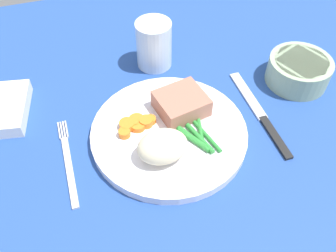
{
  "coord_description": "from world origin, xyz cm",
  "views": [
    {
      "loc": [
        -11.22,
        -38.45,
        47.33
      ],
      "look_at": [
        -0.16,
        -3.48,
        4.6
      ],
      "focal_mm": 38.62,
      "sensor_mm": 36.0,
      "label": 1
    }
  ],
  "objects_px": {
    "meat_portion": "(180,102)",
    "salad_bowl": "(299,70)",
    "knife": "(260,114)",
    "water_glass": "(154,47)",
    "dinner_plate": "(168,133)",
    "fork": "(68,162)"
  },
  "relations": [
    {
      "from": "knife",
      "to": "water_glass",
      "type": "bearing_deg",
      "value": 124.27
    },
    {
      "from": "dinner_plate",
      "to": "salad_bowl",
      "type": "xyz_separation_m",
      "value": [
        0.27,
        0.06,
        0.02
      ]
    },
    {
      "from": "water_glass",
      "to": "salad_bowl",
      "type": "distance_m",
      "value": 0.27
    },
    {
      "from": "knife",
      "to": "salad_bowl",
      "type": "xyz_separation_m",
      "value": [
        0.1,
        0.06,
        0.02
      ]
    },
    {
      "from": "meat_portion",
      "to": "water_glass",
      "type": "bearing_deg",
      "value": 91.29
    },
    {
      "from": "dinner_plate",
      "to": "water_glass",
      "type": "height_order",
      "value": "water_glass"
    },
    {
      "from": "meat_portion",
      "to": "fork",
      "type": "distance_m",
      "value": 0.2
    },
    {
      "from": "fork",
      "to": "water_glass",
      "type": "height_order",
      "value": "water_glass"
    },
    {
      "from": "fork",
      "to": "water_glass",
      "type": "distance_m",
      "value": 0.27
    },
    {
      "from": "dinner_plate",
      "to": "knife",
      "type": "height_order",
      "value": "dinner_plate"
    },
    {
      "from": "meat_portion",
      "to": "salad_bowl",
      "type": "height_order",
      "value": "same"
    },
    {
      "from": "dinner_plate",
      "to": "knife",
      "type": "distance_m",
      "value": 0.16
    },
    {
      "from": "meat_portion",
      "to": "water_glass",
      "type": "xyz_separation_m",
      "value": [
        -0.0,
        0.14,
        0.01
      ]
    },
    {
      "from": "meat_portion",
      "to": "knife",
      "type": "bearing_deg",
      "value": -17.93
    },
    {
      "from": "dinner_plate",
      "to": "salad_bowl",
      "type": "relative_size",
      "value": 2.23
    },
    {
      "from": "dinner_plate",
      "to": "meat_portion",
      "type": "distance_m",
      "value": 0.06
    },
    {
      "from": "meat_portion",
      "to": "dinner_plate",
      "type": "bearing_deg",
      "value": -130.6
    },
    {
      "from": "water_glass",
      "to": "meat_portion",
      "type": "bearing_deg",
      "value": -88.71
    },
    {
      "from": "fork",
      "to": "salad_bowl",
      "type": "height_order",
      "value": "salad_bowl"
    },
    {
      "from": "dinner_plate",
      "to": "knife",
      "type": "xyz_separation_m",
      "value": [
        0.16,
        -0.0,
        -0.01
      ]
    },
    {
      "from": "meat_portion",
      "to": "knife",
      "type": "relative_size",
      "value": 0.37
    },
    {
      "from": "meat_portion",
      "to": "salad_bowl",
      "type": "bearing_deg",
      "value": 4.2
    }
  ]
}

